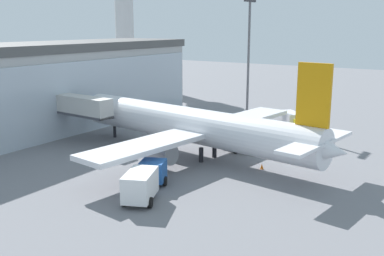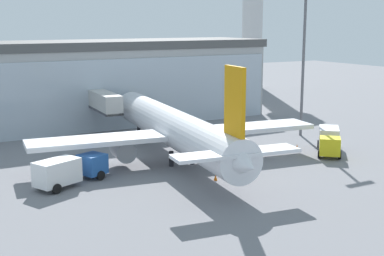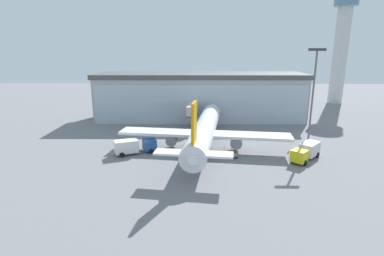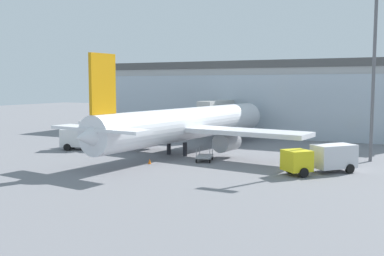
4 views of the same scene
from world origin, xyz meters
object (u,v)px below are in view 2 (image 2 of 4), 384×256
(fuel_truck, at_px, (329,140))
(safety_cone_nose, at_px, (216,177))
(safety_cone_wingtip, at_px, (297,147))
(apron_light_mast, at_px, (304,52))
(catering_truck, at_px, (69,170))
(jet_bridge, at_px, (99,100))
(baggage_cart, at_px, (232,160))
(airplane, at_px, (175,129))

(fuel_truck, relative_size, safety_cone_nose, 12.58)
(safety_cone_wingtip, bearing_deg, fuel_truck, -57.36)
(apron_light_mast, relative_size, catering_truck, 2.43)
(safety_cone_nose, xyz_separation_m, safety_cone_wingtip, (15.18, 6.24, 0.00))
(jet_bridge, bearing_deg, safety_cone_nose, -171.53)
(baggage_cart, bearing_deg, safety_cone_nose, 115.23)
(safety_cone_nose, bearing_deg, apron_light_mast, 30.30)
(catering_truck, xyz_separation_m, safety_cone_wingtip, (27.73, 0.98, -1.19))
(safety_cone_wingtip, bearing_deg, safety_cone_nose, -157.66)
(baggage_cart, bearing_deg, jet_bridge, 0.01)
(jet_bridge, height_order, apron_light_mast, apron_light_mast)
(airplane, relative_size, safety_cone_wingtip, 65.41)
(safety_cone_nose, bearing_deg, airplane, 89.73)
(jet_bridge, height_order, airplane, airplane)
(apron_light_mast, height_order, airplane, apron_light_mast)
(apron_light_mast, distance_m, fuel_truck, 13.53)
(apron_light_mast, bearing_deg, airplane, -169.91)
(apron_light_mast, relative_size, safety_cone_nose, 33.38)
(apron_light_mast, relative_size, baggage_cart, 5.84)
(airplane, bearing_deg, jet_bridge, 14.30)
(baggage_cart, bearing_deg, safety_cone_wingtip, -95.56)
(airplane, relative_size, catering_truck, 4.75)
(jet_bridge, relative_size, baggage_cart, 4.53)
(apron_light_mast, xyz_separation_m, safety_cone_wingtip, (-5.53, -5.86, -10.64))
(baggage_cart, bearing_deg, catering_truck, 69.07)
(apron_light_mast, bearing_deg, safety_cone_wingtip, -133.31)
(fuel_truck, xyz_separation_m, safety_cone_wingtip, (-2.02, 3.16, -1.19))
(airplane, height_order, baggage_cart, airplane)
(baggage_cart, distance_m, safety_cone_wingtip, 10.90)
(apron_light_mast, xyz_separation_m, baggage_cart, (-16.21, -8.02, -10.42))
(jet_bridge, relative_size, airplane, 0.40)
(airplane, distance_m, baggage_cart, 6.91)
(safety_cone_nose, bearing_deg, fuel_truck, 10.15)
(catering_truck, height_order, fuel_truck, same)
(apron_light_mast, distance_m, safety_cone_wingtip, 13.35)
(jet_bridge, xyz_separation_m, apron_light_mast, (22.95, -14.08, 6.40))
(apron_light_mast, bearing_deg, catering_truck, -168.38)
(catering_truck, relative_size, fuel_truck, 1.09)
(catering_truck, bearing_deg, safety_cone_wingtip, -21.63)
(baggage_cart, distance_m, safety_cone_nose, 6.08)
(fuel_truck, height_order, safety_cone_nose, fuel_truck)
(apron_light_mast, bearing_deg, safety_cone_nose, -149.70)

